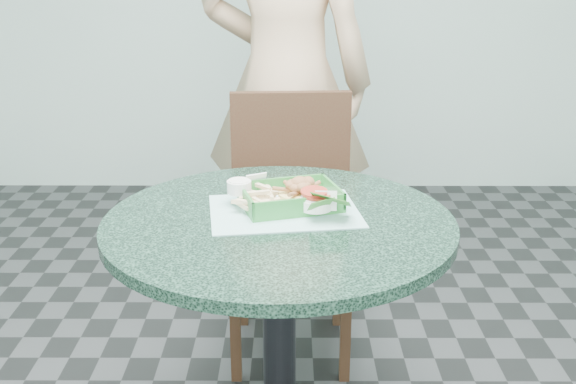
{
  "coord_description": "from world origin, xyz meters",
  "views": [
    {
      "loc": [
        0.03,
        -1.56,
        1.39
      ],
      "look_at": [
        0.02,
        0.1,
        0.8
      ],
      "focal_mm": 42.0,
      "sensor_mm": 36.0,
      "label": 1
    }
  ],
  "objects_px": {
    "diner_person": "(286,24)",
    "crab_sandwich": "(300,196)",
    "sauce_ramekin": "(244,189)",
    "food_basket": "(290,208)",
    "dining_chair": "(291,207)",
    "cafe_table": "(279,287)"
  },
  "relations": [
    {
      "from": "dining_chair",
      "to": "sauce_ramekin",
      "type": "height_order",
      "value": "dining_chair"
    },
    {
      "from": "crab_sandwich",
      "to": "sauce_ramekin",
      "type": "distance_m",
      "value": 0.16
    },
    {
      "from": "cafe_table",
      "to": "diner_person",
      "type": "xyz_separation_m",
      "value": [
        0.01,
        1.05,
        0.56
      ]
    },
    {
      "from": "cafe_table",
      "to": "diner_person",
      "type": "bearing_deg",
      "value": 89.43
    },
    {
      "from": "cafe_table",
      "to": "food_basket",
      "type": "bearing_deg",
      "value": 70.74
    },
    {
      "from": "diner_person",
      "to": "food_basket",
      "type": "xyz_separation_m",
      "value": [
        0.02,
        -0.97,
        -0.38
      ]
    },
    {
      "from": "food_basket",
      "to": "sauce_ramekin",
      "type": "relative_size",
      "value": 3.82
    },
    {
      "from": "sauce_ramekin",
      "to": "cafe_table",
      "type": "bearing_deg",
      "value": -54.27
    },
    {
      "from": "diner_person",
      "to": "food_basket",
      "type": "bearing_deg",
      "value": 103.67
    },
    {
      "from": "dining_chair",
      "to": "crab_sandwich",
      "type": "relative_size",
      "value": 8.51
    },
    {
      "from": "sauce_ramekin",
      "to": "food_basket",
      "type": "bearing_deg",
      "value": -22.75
    },
    {
      "from": "sauce_ramekin",
      "to": "dining_chair",
      "type": "bearing_deg",
      "value": 77.71
    },
    {
      "from": "food_basket",
      "to": "crab_sandwich",
      "type": "height_order",
      "value": "crab_sandwich"
    },
    {
      "from": "dining_chair",
      "to": "diner_person",
      "type": "relative_size",
      "value": 0.41
    },
    {
      "from": "cafe_table",
      "to": "diner_person",
      "type": "height_order",
      "value": "diner_person"
    },
    {
      "from": "food_basket",
      "to": "crab_sandwich",
      "type": "xyz_separation_m",
      "value": [
        0.03,
        0.0,
        0.03
      ]
    },
    {
      "from": "crab_sandwich",
      "to": "sauce_ramekin",
      "type": "height_order",
      "value": "crab_sandwich"
    },
    {
      "from": "diner_person",
      "to": "crab_sandwich",
      "type": "xyz_separation_m",
      "value": [
        0.04,
        -0.97,
        -0.34
      ]
    },
    {
      "from": "diner_person",
      "to": "food_basket",
      "type": "height_order",
      "value": "diner_person"
    },
    {
      "from": "dining_chair",
      "to": "food_basket",
      "type": "relative_size",
      "value": 3.83
    },
    {
      "from": "crab_sandwich",
      "to": "dining_chair",
      "type": "bearing_deg",
      "value": 92.2
    },
    {
      "from": "cafe_table",
      "to": "food_basket",
      "type": "distance_m",
      "value": 0.2
    }
  ]
}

